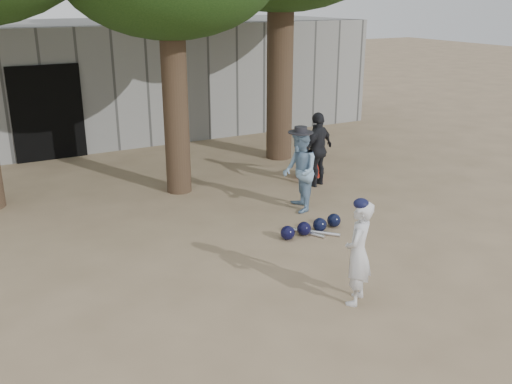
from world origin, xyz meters
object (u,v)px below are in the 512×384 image
spectator_dark (318,149)px  boy_player (358,253)px  red_bag (309,171)px  spectator_blue (300,171)px

spectator_dark → boy_player: bearing=39.9°
spectator_dark → red_bag: bearing=-127.2°
spectator_dark → red_bag: (0.13, 0.49, -0.60)m
boy_player → spectator_dark: size_ratio=0.90×
spectator_blue → red_bag: 2.07m
red_bag → spectator_blue: bearing=-128.8°
boy_player → red_bag: boy_player is taller
spectator_dark → red_bag: spectator_dark is taller
spectator_blue → red_bag: size_ratio=3.50×
boy_player → spectator_blue: spectator_blue is taller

